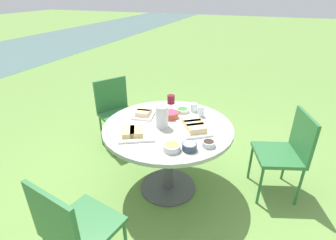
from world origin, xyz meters
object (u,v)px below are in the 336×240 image
Objects in this scene: water_pitcher at (162,117)px; wine_glass at (171,100)px; dining_table at (168,137)px; chair_far_back at (287,149)px; chair_near_right at (73,226)px; chair_near_left at (116,108)px.

water_pitcher reaches higher than wine_glass.
water_pitcher is at bearing 134.98° from dining_table.
chair_near_right is at bearing 138.26° from chair_far_back.
water_pitcher reaches higher than chair_far_back.
chair_near_right is 4.86× the size of wine_glass.
chair_near_right is at bearing 170.02° from water_pitcher.
dining_table is 1.16m from chair_far_back.
chair_near_right reaches higher than dining_table.
chair_near_left is at bearing 57.55° from dining_table.
water_pitcher is at bearing 109.57° from chair_far_back.
chair_near_right is (-1.13, 0.23, -0.10)m from dining_table.
dining_table is 1.39× the size of chair_near_right.
water_pitcher is 1.15× the size of wine_glass.
water_pitcher is (-0.65, -0.91, 0.33)m from chair_near_left.
dining_table is at bearing -122.45° from chair_near_left.
wine_glass is at bearing -5.96° from chair_near_right.
water_pitcher is at bearing -173.26° from wine_glass.
chair_near_right is at bearing 174.04° from wine_glass.
dining_table is 0.41m from wine_glass.
chair_far_back is (-0.24, -2.05, 0.00)m from chair_near_left.
dining_table is 5.83× the size of water_pitcher.
chair_near_right is at bearing 168.30° from dining_table.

